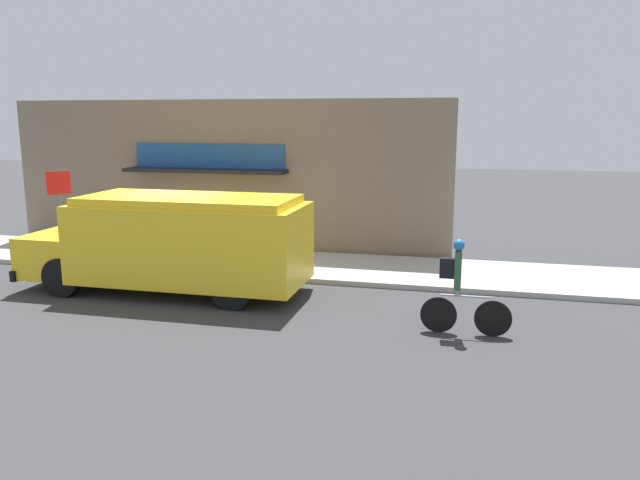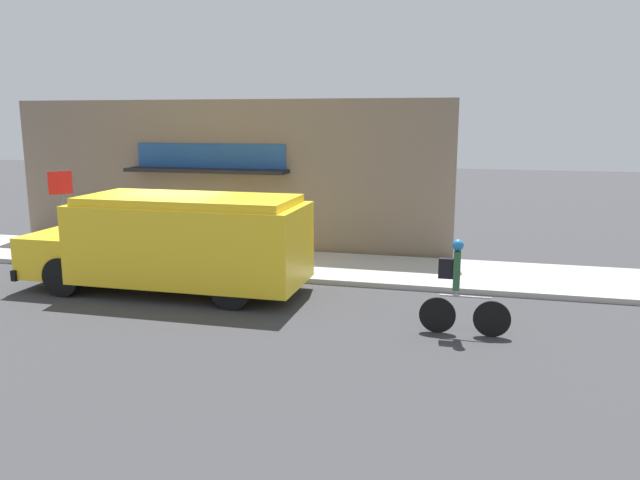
{
  "view_description": "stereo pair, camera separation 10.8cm",
  "coord_description": "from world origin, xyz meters",
  "px_view_note": "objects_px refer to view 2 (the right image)",
  "views": [
    {
      "loc": [
        7.06,
        -13.66,
        3.84
      ],
      "look_at": [
        3.76,
        -0.2,
        1.1
      ],
      "focal_mm": 35.0,
      "sensor_mm": 36.0,
      "label": 1
    },
    {
      "loc": [
        7.16,
        -13.63,
        3.84
      ],
      "look_at": [
        3.76,
        -0.2,
        1.1
      ],
      "focal_mm": 35.0,
      "sensor_mm": 36.0,
      "label": 2
    }
  ],
  "objects_px": {
    "school_bus": "(176,241)",
    "cyclist": "(459,289)",
    "stop_sign_post": "(62,199)",
    "trash_bin": "(214,237)"
  },
  "relations": [
    {
      "from": "school_bus",
      "to": "cyclist",
      "type": "bearing_deg",
      "value": -12.2
    },
    {
      "from": "school_bus",
      "to": "stop_sign_post",
      "type": "bearing_deg",
      "value": 155.32
    },
    {
      "from": "school_bus",
      "to": "stop_sign_post",
      "type": "relative_size",
      "value": 2.69
    },
    {
      "from": "trash_bin",
      "to": "cyclist",
      "type": "bearing_deg",
      "value": -34.08
    },
    {
      "from": "school_bus",
      "to": "trash_bin",
      "type": "height_order",
      "value": "school_bus"
    },
    {
      "from": "stop_sign_post",
      "to": "trash_bin",
      "type": "bearing_deg",
      "value": 18.54
    },
    {
      "from": "school_bus",
      "to": "trash_bin",
      "type": "relative_size",
      "value": 6.43
    },
    {
      "from": "school_bus",
      "to": "trash_bin",
      "type": "bearing_deg",
      "value": 98.88
    },
    {
      "from": "cyclist",
      "to": "stop_sign_post",
      "type": "height_order",
      "value": "stop_sign_post"
    },
    {
      "from": "cyclist",
      "to": "stop_sign_post",
      "type": "bearing_deg",
      "value": 162.25
    }
  ]
}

